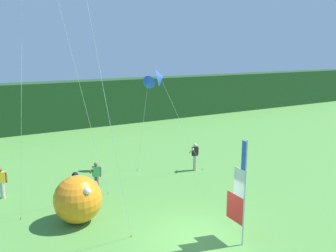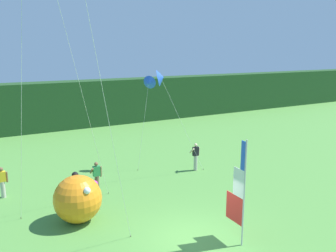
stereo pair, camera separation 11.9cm
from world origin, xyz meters
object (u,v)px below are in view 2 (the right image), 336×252
banner_flag (239,194)px  person_near_banner (97,176)px  person_mid_field (196,156)px  person_far_left (2,182)px  inflatable_balloon (78,199)px  kite_blue_delta_0 (161,78)px  kite_blue_delta_2 (149,83)px

banner_flag → person_near_banner: banner_flag is taller
banner_flag → person_mid_field: banner_flag is taller
person_far_left → inflatable_balloon: (2.66, -4.27, 0.19)m
person_far_left → kite_blue_delta_0: bearing=-10.1°
person_near_banner → kite_blue_delta_0: bearing=2.1°
kite_blue_delta_0 → person_far_left: bearing=169.9°
person_near_banner → person_far_left: (-4.32, 1.58, -0.03)m
person_far_left → kite_blue_delta_2: size_ratio=0.28×
person_far_left → kite_blue_delta_2: kite_blue_delta_2 is taller
inflatable_balloon → kite_blue_delta_0: bearing=27.2°
kite_blue_delta_2 → person_near_banner: bearing=-150.2°
kite_blue_delta_2 → kite_blue_delta_0: bearing=-98.3°
person_near_banner → person_far_left: size_ratio=1.03×
banner_flag → kite_blue_delta_0: 8.28m
person_near_banner → inflatable_balloon: bearing=-121.7°
banner_flag → person_far_left: 11.68m
person_mid_field → kite_blue_delta_2: bearing=136.9°
banner_flag → kite_blue_delta_2: size_ratio=0.73×
kite_blue_delta_2 → banner_flag: bearing=-95.3°
person_near_banner → kite_blue_delta_0: kite_blue_delta_0 is taller
banner_flag → kite_blue_delta_2: (0.88, 9.60, 3.27)m
banner_flag → kite_blue_delta_2: kite_blue_delta_2 is taller
person_near_banner → kite_blue_delta_0: (3.82, 0.14, 4.86)m
banner_flag → person_mid_field: 8.25m
person_mid_field → inflatable_balloon: bearing=-158.9°
inflatable_balloon → kite_blue_delta_2: (5.81, 5.06, 4.22)m
person_mid_field → kite_blue_delta_0: bearing=-174.5°
person_far_left → kite_blue_delta_2: 9.58m
inflatable_balloon → kite_blue_delta_0: kite_blue_delta_0 is taller
person_near_banner → kite_blue_delta_2: size_ratio=0.29×
person_far_left → inflatable_balloon: 5.03m
kite_blue_delta_0 → kite_blue_delta_2: 2.31m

